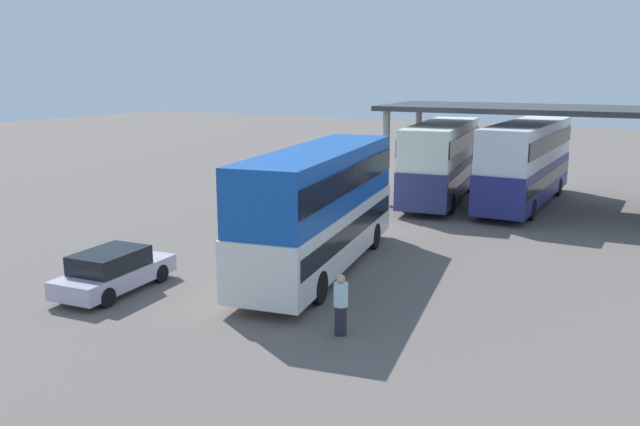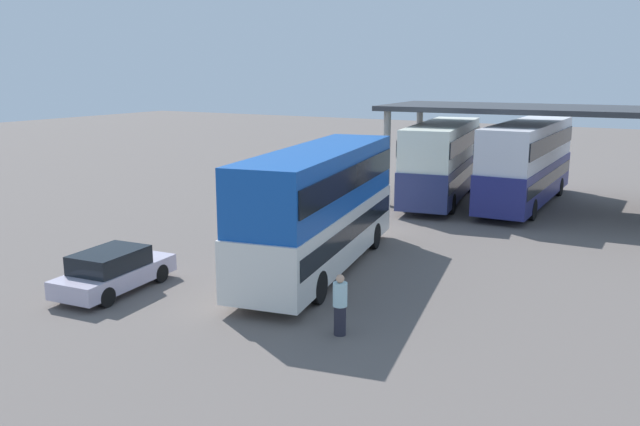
{
  "view_description": "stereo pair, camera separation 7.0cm",
  "coord_description": "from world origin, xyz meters",
  "px_view_note": "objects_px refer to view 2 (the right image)",
  "views": [
    {
      "loc": [
        10.74,
        -15.75,
        6.76
      ],
      "look_at": [
        0.05,
        3.13,
        2.0
      ],
      "focal_mm": 36.37,
      "sensor_mm": 36.0,
      "label": 1
    },
    {
      "loc": [
        10.8,
        -15.71,
        6.76
      ],
      "look_at": [
        0.05,
        3.13,
        2.0
      ],
      "focal_mm": 36.37,
      "sensor_mm": 36.0,
      "label": 2
    }
  ],
  "objects_px": {
    "double_decker_main": "(320,204)",
    "pedestrian_waiting": "(340,305)",
    "double_decker_mid_row": "(527,160)",
    "double_decker_near_canopy": "(442,159)",
    "parked_hatchback": "(114,271)"
  },
  "relations": [
    {
      "from": "double_decker_near_canopy",
      "to": "pedestrian_waiting",
      "type": "xyz_separation_m",
      "value": [
        3.78,
        -18.57,
        -1.44
      ]
    },
    {
      "from": "double_decker_near_canopy",
      "to": "pedestrian_waiting",
      "type": "relative_size",
      "value": 6.26
    },
    {
      "from": "double_decker_main",
      "to": "double_decker_mid_row",
      "type": "xyz_separation_m",
      "value": [
        3.68,
        14.91,
        0.01
      ]
    },
    {
      "from": "double_decker_mid_row",
      "to": "double_decker_main",
      "type": "bearing_deg",
      "value": 166.09
    },
    {
      "from": "double_decker_main",
      "to": "pedestrian_waiting",
      "type": "xyz_separation_m",
      "value": [
        3.32,
        -4.78,
        -1.49
      ]
    },
    {
      "from": "parked_hatchback",
      "to": "double_decker_mid_row",
      "type": "distance_m",
      "value": 21.79
    },
    {
      "from": "double_decker_main",
      "to": "double_decker_near_canopy",
      "type": "bearing_deg",
      "value": -8.28
    },
    {
      "from": "double_decker_near_canopy",
      "to": "double_decker_mid_row",
      "type": "height_order",
      "value": "double_decker_mid_row"
    },
    {
      "from": "parked_hatchback",
      "to": "double_decker_near_canopy",
      "type": "bearing_deg",
      "value": -17.04
    },
    {
      "from": "double_decker_main",
      "to": "double_decker_near_canopy",
      "type": "height_order",
      "value": "double_decker_main"
    },
    {
      "from": "parked_hatchback",
      "to": "double_decker_mid_row",
      "type": "bearing_deg",
      "value": -27.17
    },
    {
      "from": "double_decker_main",
      "to": "pedestrian_waiting",
      "type": "bearing_deg",
      "value": -155.4
    },
    {
      "from": "double_decker_main",
      "to": "double_decker_mid_row",
      "type": "height_order",
      "value": "double_decker_mid_row"
    },
    {
      "from": "double_decker_main",
      "to": "parked_hatchback",
      "type": "height_order",
      "value": "double_decker_main"
    },
    {
      "from": "parked_hatchback",
      "to": "double_decker_near_canopy",
      "type": "height_order",
      "value": "double_decker_near_canopy"
    }
  ]
}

